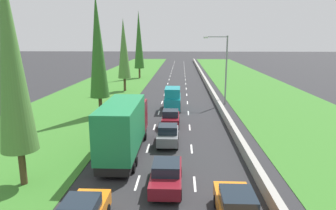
% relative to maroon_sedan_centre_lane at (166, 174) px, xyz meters
% --- Properties ---
extents(ground_plane, '(300.00, 300.00, 0.00)m').
position_rel_maroon_sedan_centre_lane_xyz_m(ground_plane, '(-0.06, 45.49, -0.81)').
color(ground_plane, '#28282B').
rests_on(ground_plane, ground).
extents(grass_verge_left, '(14.00, 140.00, 0.04)m').
position_rel_maroon_sedan_centre_lane_xyz_m(grass_verge_left, '(-12.71, 45.49, -0.79)').
color(grass_verge_left, '#387528').
rests_on(grass_verge_left, ground).
extents(grass_verge_right, '(14.00, 140.00, 0.04)m').
position_rel_maroon_sedan_centre_lane_xyz_m(grass_verge_right, '(14.29, 45.49, -0.79)').
color(grass_verge_right, '#387528').
rests_on(grass_verge_right, ground).
extents(median_barrier, '(0.44, 120.00, 0.85)m').
position_rel_maroon_sedan_centre_lane_xyz_m(median_barrier, '(5.64, 45.49, -0.39)').
color(median_barrier, '#9E9B93').
rests_on(median_barrier, ground).
extents(lane_markings, '(3.64, 116.00, 0.01)m').
position_rel_maroon_sedan_centre_lane_xyz_m(lane_markings, '(-0.06, 45.49, -0.81)').
color(lane_markings, white).
rests_on(lane_markings, ground).
extents(maroon_sedan_centre_lane, '(1.82, 4.50, 1.64)m').
position_rel_maroon_sedan_centre_lane_xyz_m(maroon_sedan_centre_lane, '(0.00, 0.00, 0.00)').
color(maroon_sedan_centre_lane, maroon).
rests_on(maroon_sedan_centre_lane, ground).
extents(orange_sedan_right_lane, '(1.82, 4.50, 1.64)m').
position_rel_maroon_sedan_centre_lane_xyz_m(orange_sedan_right_lane, '(3.50, -3.47, 0.00)').
color(orange_sedan_right_lane, orange).
rests_on(orange_sedan_right_lane, ground).
extents(green_box_truck_left_lane, '(2.46, 9.40, 4.18)m').
position_rel_maroon_sedan_centre_lane_xyz_m(green_box_truck_left_lane, '(-3.39, 5.02, 1.37)').
color(green_box_truck_left_lane, black).
rests_on(green_box_truck_left_lane, ground).
extents(grey_hatchback_centre_lane, '(1.74, 3.90, 1.72)m').
position_rel_maroon_sedan_centre_lane_xyz_m(grey_hatchback_centre_lane, '(-0.23, 7.51, 0.02)').
color(grey_hatchback_centre_lane, slate).
rests_on(grey_hatchback_centre_lane, ground).
extents(maroon_hatchback_centre_lane, '(1.74, 3.90, 1.72)m').
position_rel_maroon_sedan_centre_lane_xyz_m(maroon_hatchback_centre_lane, '(-0.21, 12.91, 0.02)').
color(maroon_hatchback_centre_lane, maroon).
rests_on(maroon_hatchback_centre_lane, ground).
extents(teal_van_centre_lane, '(1.96, 4.90, 2.82)m').
position_rel_maroon_sedan_centre_lane_xyz_m(teal_van_centre_lane, '(-0.22, 19.93, 0.59)').
color(teal_van_centre_lane, teal).
rests_on(teal_van_centre_lane, ground).
extents(poplar_tree_nearest, '(2.12, 2.12, 12.91)m').
position_rel_maroon_sedan_centre_lane_xyz_m(poplar_tree_nearest, '(-8.61, 0.01, 6.69)').
color(poplar_tree_nearest, '#4C3823').
rests_on(poplar_tree_nearest, ground).
extents(poplar_tree_second, '(2.13, 2.13, 13.38)m').
position_rel_maroon_sedan_centre_lane_xyz_m(poplar_tree_second, '(-8.29, 16.68, 6.93)').
color(poplar_tree_second, '#4C3823').
rests_on(poplar_tree_second, ground).
extents(poplar_tree_third, '(2.10, 2.10, 11.87)m').
position_rel_maroon_sedan_centre_lane_xyz_m(poplar_tree_third, '(-8.63, 33.60, 6.18)').
color(poplar_tree_third, '#4C3823').
rests_on(poplar_tree_third, ground).
extents(poplar_tree_fourth, '(2.16, 2.16, 14.52)m').
position_rel_maroon_sedan_centre_lane_xyz_m(poplar_tree_fourth, '(-8.50, 50.92, 7.50)').
color(poplar_tree_fourth, '#4C3823').
rests_on(poplar_tree_fourth, ground).
extents(street_light_mast, '(3.20, 0.28, 9.00)m').
position_rel_maroon_sedan_centre_lane_xyz_m(street_light_mast, '(6.35, 23.75, 4.42)').
color(street_light_mast, gray).
rests_on(street_light_mast, ground).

